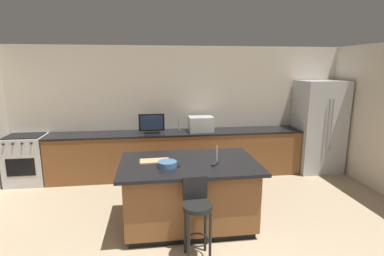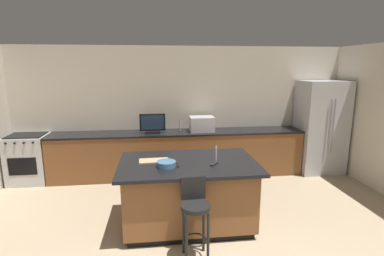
{
  "view_description": "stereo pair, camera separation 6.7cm",
  "coord_description": "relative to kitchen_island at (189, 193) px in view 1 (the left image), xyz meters",
  "views": [
    {
      "loc": [
        -0.58,
        -1.74,
        2.22
      ],
      "look_at": [
        0.03,
        2.79,
        1.25
      ],
      "focal_mm": 27.56,
      "sensor_mm": 36.0,
      "label": 1
    },
    {
      "loc": [
        -0.52,
        -1.75,
        2.22
      ],
      "look_at": [
        0.03,
        2.79,
        1.25
      ],
      "focal_mm": 27.56,
      "sensor_mm": 36.0,
      "label": 2
    }
  ],
  "objects": [
    {
      "name": "wall_back",
      "position": [
        0.11,
        2.32,
        0.83
      ],
      "size": [
        7.3,
        0.12,
        2.61
      ],
      "primitive_type": "cube",
      "color": "beige",
      "rests_on": "ground_plane"
    },
    {
      "name": "range_oven",
      "position": [
        -2.88,
        1.94,
        -0.01
      ],
      "size": [
        0.71,
        0.63,
        0.94
      ],
      "color": "#B7BABF",
      "rests_on": "ground_plane"
    },
    {
      "name": "kitchen_island",
      "position": [
        0.0,
        0.0,
        0.0
      ],
      "size": [
        1.87,
        1.19,
        0.93
      ],
      "color": "black",
      "rests_on": "ground_plane"
    },
    {
      "name": "refrigerator",
      "position": [
        2.99,
        1.88,
        0.48
      ],
      "size": [
        0.91,
        0.76,
        1.92
      ],
      "color": "#B7BABF",
      "rests_on": "ground_plane"
    },
    {
      "name": "sink_faucet_back",
      "position": [
        0.05,
        2.04,
        0.57
      ],
      "size": [
        0.02,
        0.02,
        0.24
      ],
      "primitive_type": "cylinder",
      "color": "#B2B2B7",
      "rests_on": "counter_back"
    },
    {
      "name": "cutting_board",
      "position": [
        -0.47,
        0.09,
        0.46
      ],
      "size": [
        0.41,
        0.22,
        0.02
      ],
      "primitive_type": "cube",
      "rotation": [
        0.0,
        0.0,
        0.04
      ],
      "color": "tan",
      "rests_on": "kitchen_island"
    },
    {
      "name": "counter_back",
      "position": [
        0.01,
        1.94,
        -0.01
      ],
      "size": [
        5.05,
        0.62,
        0.92
      ],
      "color": "brown",
      "rests_on": "ground_plane"
    },
    {
      "name": "tv_monitor",
      "position": [
        -0.5,
        1.88,
        0.62
      ],
      "size": [
        0.5,
        0.16,
        0.38
      ],
      "color": "black",
      "rests_on": "counter_back"
    },
    {
      "name": "cell_phone",
      "position": [
        -0.17,
        -0.12,
        0.46
      ],
      "size": [
        0.07,
        0.15,
        0.01
      ],
      "primitive_type": "cube",
      "rotation": [
        0.0,
        0.0,
        0.03
      ],
      "color": "black",
      "rests_on": "kitchen_island"
    },
    {
      "name": "bar_stool_center",
      "position": [
        -0.0,
        -0.73,
        0.1
      ],
      "size": [
        0.34,
        0.34,
        0.96
      ],
      "rotation": [
        0.0,
        0.0,
        0.05
      ],
      "color": "black",
      "rests_on": "ground_plane"
    },
    {
      "name": "sink_faucet_island",
      "position": [
        0.39,
        0.0,
        0.57
      ],
      "size": [
        0.02,
        0.02,
        0.22
      ],
      "primitive_type": "cylinder",
      "color": "#B2B2B7",
      "rests_on": "kitchen_island"
    },
    {
      "name": "tv_remote",
      "position": [
        0.33,
        -0.14,
        0.47
      ],
      "size": [
        0.14,
        0.16,
        0.02
      ],
      "primitive_type": "cube",
      "rotation": [
        0.0,
        0.0,
        -0.64
      ],
      "color": "black",
      "rests_on": "kitchen_island"
    },
    {
      "name": "fruit_bowl",
      "position": [
        -0.3,
        -0.15,
        0.49
      ],
      "size": [
        0.25,
        0.25,
        0.07
      ],
      "primitive_type": "cylinder",
      "color": "#3F668C",
      "rests_on": "kitchen_island"
    },
    {
      "name": "microwave",
      "position": [
        0.48,
        1.94,
        0.59
      ],
      "size": [
        0.48,
        0.36,
        0.3
      ],
      "primitive_type": "cube",
      "color": "#B7BABF",
      "rests_on": "counter_back"
    }
  ]
}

